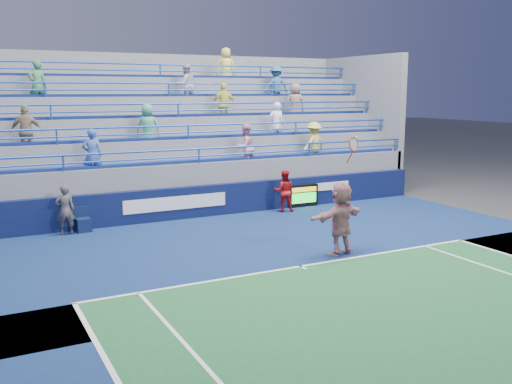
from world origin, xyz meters
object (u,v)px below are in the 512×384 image
line_judge (65,210)px  serve_speed_board (303,196)px  ball_girl (284,191)px  tennis_player (341,218)px  judge_chair (83,224)px

line_judge → serve_speed_board: bearing=-174.9°
line_judge → ball_girl: (7.57, -0.10, -0.01)m
ball_girl → tennis_player: bearing=99.6°
ball_girl → judge_chair: bearing=22.3°
ball_girl → serve_speed_board: bearing=-135.2°
judge_chair → tennis_player: size_ratio=0.25×
judge_chair → ball_girl: size_ratio=0.51×
judge_chair → ball_girl: bearing=-2.0°
tennis_player → ball_girl: tennis_player is taller
judge_chair → line_judge: size_ratio=0.50×
serve_speed_board → judge_chair: bearing=-178.9°
serve_speed_board → ball_girl: ball_girl is taller
judge_chair → line_judge: (-0.53, -0.14, 0.52)m
line_judge → ball_girl: size_ratio=1.02×
tennis_player → ball_girl: bearing=75.3°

